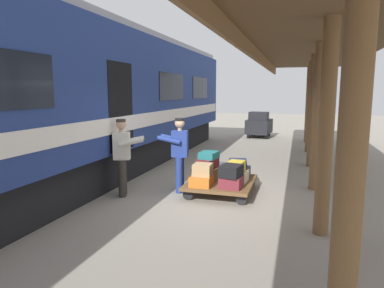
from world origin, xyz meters
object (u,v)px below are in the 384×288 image
Objects in this scene: luggage_cart at (221,183)px; suitcase_burgundy_valise at (231,182)px; suitcase_yellow_case at (236,166)px; suitcase_gray_aluminum at (212,169)px; train_car at (65,101)px; suitcase_maroon_trunk at (208,163)px; baggage_tug at (259,125)px; porter_by_door at (123,155)px; porter_in_overalls at (179,152)px; suitcase_cream_canvas at (235,177)px; suitcase_teal_softside at (209,155)px; suitcase_slate_roller at (239,172)px; suitcase_black_hardshell at (231,171)px; suitcase_brown_leather at (207,174)px; suitcase_navy_fabric at (238,164)px; suitcase_tan_vintage at (203,170)px; suitcase_orange_carryall at (202,180)px.

suitcase_burgundy_valise reaches higher than luggage_cart.
suitcase_yellow_case is at bearing 174.51° from luggage_cart.
luggage_cart is at bearing 124.27° from suitcase_gray_aluminum.
train_car is 43.31× the size of suitcase_yellow_case.
suitcase_maroon_trunk reaches higher than suitcase_gray_aluminum.
suitcase_burgundy_valise is at bearing 93.11° from baggage_tug.
suitcase_yellow_case is at bearing -161.84° from porter_by_door.
porter_in_overalls reaches higher than suitcase_maroon_trunk.
suitcase_gray_aluminum is 1.12× the size of suitcase_maroon_trunk.
suitcase_cream_canvas is 1.37× the size of suitcase_yellow_case.
suitcase_teal_softside is 1.93m from porter_by_door.
suitcase_slate_roller is (-4.08, -0.87, -1.66)m from train_car.
suitcase_burgundy_valise is 2.43m from porter_by_door.
porter_in_overalls is 1.00× the size of porter_by_door.
suitcase_black_hardshell is (-4.07, 0.10, -1.41)m from train_car.
suitcase_brown_leather is at bearing -2.82° from suitcase_yellow_case.
suitcase_brown_leather reaches higher than luggage_cart.
suitcase_burgundy_valise is at bearing 91.37° from suitcase_navy_fabric.
suitcase_tan_vintage is (0.30, 0.50, 0.39)m from luggage_cart.
suitcase_teal_softside is 1.05× the size of suitcase_yellow_case.
suitcase_brown_leather is 0.78m from suitcase_navy_fabric.
suitcase_gray_aluminum reaches higher than suitcase_cream_canvas.
suitcase_yellow_case is 0.46m from suitcase_black_hardshell.
suitcase_yellow_case is 1.14× the size of suitcase_tan_vintage.
suitcase_burgundy_valise is at bearing 141.20° from suitcase_teal_softside.
train_car reaches higher than suitcase_orange_carryall.
suitcase_black_hardshell reaches higher than luggage_cart.
baggage_tug is (0.25, -10.13, 0.38)m from luggage_cart.
suitcase_orange_carryall is 0.68m from suitcase_black_hardshell.
suitcase_burgundy_valise is 1.05× the size of suitcase_teal_softside.
suitcase_cream_canvas is 1.21× the size of suitcase_black_hardshell.
suitcase_maroon_trunk is 0.76m from suitcase_navy_fabric.
suitcase_orange_carryall is 1.15× the size of suitcase_brown_leather.
suitcase_maroon_trunk is (0.64, 0.47, 0.27)m from suitcase_slate_roller.
baggage_tug is at bearing -86.89° from suitcase_burgundy_valise.
suitcase_teal_softside reaches higher than suitcase_maroon_trunk.
suitcase_brown_leather is 0.32× the size of porter_in_overalls.
suitcase_gray_aluminum reaches higher than luggage_cart.
suitcase_cream_canvas is 0.83m from suitcase_tan_vintage.
porter_by_door reaches higher than suitcase_maroon_trunk.
suitcase_black_hardshell is 2.38m from porter_by_door.
suitcase_teal_softside is 0.27× the size of porter_in_overalls.
suitcase_teal_softside reaches higher than suitcase_brown_leather.
suitcase_yellow_case is 1.33m from porter_in_overalls.
suitcase_maroon_trunk is 1.04× the size of suitcase_black_hardshell.
suitcase_gray_aluminum is 1.17× the size of suitcase_black_hardshell.
suitcase_burgundy_valise is 0.27× the size of baggage_tug.
suitcase_slate_roller is 0.21m from suitcase_navy_fabric.
suitcase_black_hardshell reaches higher than suitcase_tan_vintage.
suitcase_yellow_case reaches higher than suitcase_slate_roller.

